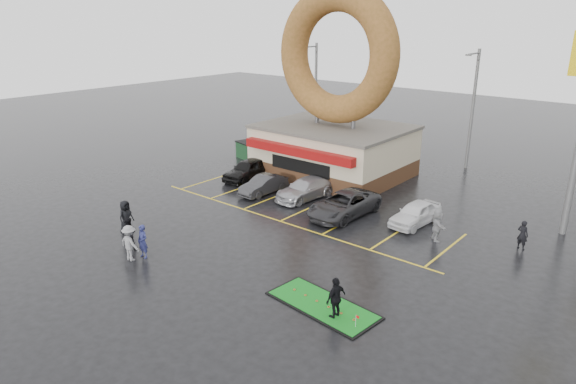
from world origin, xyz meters
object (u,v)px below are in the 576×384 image
Objects in this scene: donut_shop at (335,115)px; person_cameraman at (336,298)px; streetlight_left at (315,91)px; person_blue at (143,241)px; streetlight_mid at (472,107)px; car_white at (416,213)px; putting_green at (323,305)px; car_grey at (344,204)px; dumpster at (248,150)px; car_dgrey at (263,185)px; car_black at (248,169)px; car_silver at (305,189)px.

donut_shop is 7.64× the size of person_cameraman.
streetlight_left is 25.90m from person_blue.
car_white is (2.19, -12.92, -4.13)m from streetlight_mid.
putting_green is (17.31, -22.32, -4.74)m from streetlight_left.
car_grey is 4.14m from car_white.
donut_shop reaches higher than dumpster.
streetlight_mid is at bearing 4.09° from streetlight_left.
donut_shop is at bearing 123.83° from putting_green.
donut_shop is 3.66× the size of car_dgrey.
car_white is 2.13× the size of dumpster.
car_black is 13.36m from person_blue.
streetlight_left is at bearing 148.87° from car_white.
person_blue is 10.45m from person_cameraman.
dumpster is at bearing 171.64° from car_white.
dumpster is at bearing -149.98° from streetlight_mid.
car_silver is 13.96m from person_cameraman.
car_silver is at bearing 168.27° from car_grey.
car_dgrey is 2.17× the size of person_blue.
car_black reaches higher than putting_green.
streetlight_left is 5.09× the size of person_cameraman.
streetlight_left is (-7.00, 6.95, 0.32)m from donut_shop.
car_black is 1.14× the size of car_white.
dumpster is at bearing 141.63° from putting_green.
putting_green is (4.97, -8.91, -0.67)m from car_grey.
dumpster is at bearing -98.22° from streetlight_left.
donut_shop reaches higher than person_cameraman.
donut_shop is 19.03m from putting_green.
car_black is 2.57× the size of person_blue.
donut_shop is 3.01× the size of car_silver.
person_cameraman is 0.36× the size of putting_green.
dumpster is 0.36× the size of putting_green.
streetlight_mid is 15.07m from car_silver.
person_cameraman is (12.22, -9.18, 0.28)m from car_dgrey.
streetlight_left reaches higher than person_blue.
donut_shop is 2.73× the size of putting_green.
dumpster is (-17.31, 4.18, -0.00)m from car_white.
donut_shop is 9.87m from streetlight_left.
car_dgrey is 2.09× the size of person_cameraman.
car_black is 2.46× the size of person_cameraman.
donut_shop is 7.50× the size of dumpster.
car_dgrey is (-8.01, -14.54, -4.17)m from streetlight_mid.
car_dgrey is 10.33m from car_white.
streetlight_left is 28.64m from putting_green.
putting_green is at bearing -40.67° from car_black.
dumpster is (-7.10, 5.81, 0.04)m from car_dgrey.
car_silver is (2.72, 1.05, 0.04)m from car_dgrey.
streetlight_mid is 5.31× the size of person_blue.
streetlight_mid reaches higher than car_silver.
car_grey is at bearing -96.59° from streetlight_mid.
person_cameraman is 0.98× the size of dumpster.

